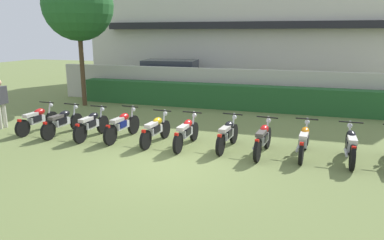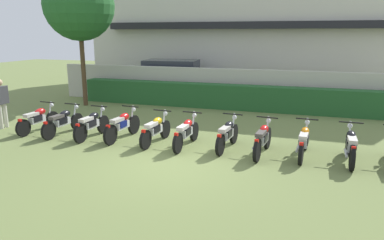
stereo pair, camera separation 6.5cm
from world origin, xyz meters
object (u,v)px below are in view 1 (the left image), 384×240
(parked_car, at_px, (173,78))
(motorcycle_in_row_0, at_px, (37,119))
(motorcycle_in_row_1, at_px, (62,122))
(motorcycle_in_row_9, at_px, (351,145))
(motorcycle_in_row_7, at_px, (263,139))
(motorcycle_in_row_2, at_px, (91,124))
(motorcycle_in_row_3, at_px, (122,125))
(motorcycle_in_row_6, at_px, (227,134))
(inspector_person, at_px, (0,99))
(motorcycle_in_row_5, at_px, (186,132))
(motorcycle_in_row_8, at_px, (304,141))
(motorcycle_in_row_4, at_px, (156,129))
(tree_near_inspector, at_px, (78,5))

(parked_car, height_order, motorcycle_in_row_0, parked_car)
(motorcycle_in_row_1, height_order, motorcycle_in_row_9, motorcycle_in_row_9)
(motorcycle_in_row_0, relative_size, motorcycle_in_row_7, 1.01)
(motorcycle_in_row_2, height_order, motorcycle_in_row_3, motorcycle_in_row_3)
(motorcycle_in_row_6, xyz_separation_m, motorcycle_in_row_7, (1.02, -0.18, 0.01))
(motorcycle_in_row_1, relative_size, motorcycle_in_row_7, 1.03)
(motorcycle_in_row_2, xyz_separation_m, motorcycle_in_row_3, (0.99, 0.16, 0.01))
(inspector_person, bearing_deg, motorcycle_in_row_5, -0.58)
(parked_car, distance_m, motorcycle_in_row_6, 9.12)
(motorcycle_in_row_8, relative_size, inspector_person, 1.11)
(motorcycle_in_row_1, bearing_deg, motorcycle_in_row_0, 91.27)
(motorcycle_in_row_1, distance_m, motorcycle_in_row_7, 6.44)
(motorcycle_in_row_1, relative_size, motorcycle_in_row_3, 0.99)
(motorcycle_in_row_3, bearing_deg, motorcycle_in_row_5, -89.00)
(motorcycle_in_row_4, bearing_deg, motorcycle_in_row_5, -86.36)
(motorcycle_in_row_7, height_order, motorcycle_in_row_9, motorcycle_in_row_9)
(tree_near_inspector, relative_size, motorcycle_in_row_3, 3.06)
(motorcycle_in_row_0, height_order, motorcycle_in_row_1, motorcycle_in_row_1)
(motorcycle_in_row_0, distance_m, motorcycle_in_row_9, 9.67)
(motorcycle_in_row_2, relative_size, motorcycle_in_row_6, 0.99)
(motorcycle_in_row_1, relative_size, motorcycle_in_row_6, 1.06)
(motorcycle_in_row_2, height_order, motorcycle_in_row_8, motorcycle_in_row_2)
(motorcycle_in_row_4, xyz_separation_m, motorcycle_in_row_8, (4.24, 0.13, 0.00))
(parked_car, distance_m, motorcycle_in_row_0, 8.21)
(tree_near_inspector, height_order, motorcycle_in_row_1, tree_near_inspector)
(motorcycle_in_row_2, xyz_separation_m, motorcycle_in_row_9, (7.55, 0.07, 0.01))
(motorcycle_in_row_8, bearing_deg, motorcycle_in_row_9, -91.30)
(tree_near_inspector, relative_size, motorcycle_in_row_0, 3.16)
(motorcycle_in_row_3, bearing_deg, motorcycle_in_row_0, 96.01)
(tree_near_inspector, distance_m, motorcycle_in_row_3, 7.30)
(tree_near_inspector, xyz_separation_m, motorcycle_in_row_3, (4.29, -4.38, -3.95))
(parked_car, relative_size, tree_near_inspector, 0.78)
(motorcycle_in_row_1, distance_m, motorcycle_in_row_9, 8.65)
(motorcycle_in_row_0, xyz_separation_m, motorcycle_in_row_6, (6.45, 0.10, 0.01))
(parked_car, height_order, motorcycle_in_row_5, parked_car)
(motorcycle_in_row_5, bearing_deg, motorcycle_in_row_7, -88.41)
(motorcycle_in_row_2, xyz_separation_m, motorcycle_in_row_6, (4.32, 0.18, -0.00))
(motorcycle_in_row_5, bearing_deg, parked_car, 25.57)
(motorcycle_in_row_1, bearing_deg, motorcycle_in_row_5, -86.19)
(motorcycle_in_row_3, relative_size, motorcycle_in_row_8, 1.02)
(tree_near_inspector, xyz_separation_m, inspector_person, (-0.32, -4.44, -3.38))
(motorcycle_in_row_4, bearing_deg, motorcycle_in_row_7, -86.56)
(motorcycle_in_row_1, relative_size, motorcycle_in_row_2, 1.07)
(motorcycle_in_row_7, bearing_deg, parked_car, 40.33)
(parked_car, height_order, motorcycle_in_row_4, parked_car)
(inspector_person, bearing_deg, motorcycle_in_row_4, -0.54)
(parked_car, height_order, motorcycle_in_row_3, parked_car)
(tree_near_inspector, xyz_separation_m, motorcycle_in_row_4, (5.47, -4.50, -3.96))
(motorcycle_in_row_8, relative_size, motorcycle_in_row_9, 1.03)
(motorcycle_in_row_4, xyz_separation_m, motorcycle_in_row_9, (5.38, 0.02, 0.02))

